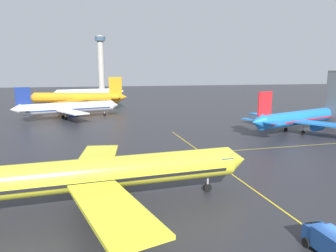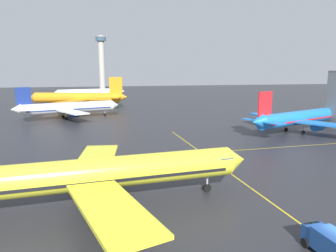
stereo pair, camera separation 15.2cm
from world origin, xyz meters
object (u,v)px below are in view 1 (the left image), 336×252
(airliner_third_row, at_px, (68,108))
(control_tower, at_px, (101,59))
(airliner_far_left_stand, at_px, (78,98))
(airliner_far_right_stand, at_px, (90,93))
(airliner_front_gate, at_px, (106,173))
(service_truck_red_van, at_px, (329,241))
(airliner_second_row, at_px, (298,118))

(airliner_third_row, height_order, control_tower, control_tower)
(airliner_far_left_stand, bearing_deg, airliner_far_right_stand, 82.25)
(airliner_far_left_stand, height_order, control_tower, control_tower)
(airliner_far_left_stand, relative_size, control_tower, 0.88)
(airliner_front_gate, xyz_separation_m, airliner_far_right_stand, (-1.02, 129.32, 0.36))
(airliner_front_gate, relative_size, airliner_far_left_stand, 0.86)
(airliner_far_right_stand, xyz_separation_m, service_truck_red_van, (17.39, -143.15, -2.76))
(airliner_third_row, bearing_deg, control_tower, 84.08)
(airliner_second_row, bearing_deg, control_tower, 100.66)
(airliner_far_right_stand, height_order, service_truck_red_van, airliner_far_right_stand)
(airliner_second_row, relative_size, control_tower, 0.72)
(airliner_second_row, distance_m, airliner_third_row, 65.79)
(airliner_far_left_stand, xyz_separation_m, control_tower, (14.98, 137.16, 21.31))
(airliner_third_row, xyz_separation_m, control_tower, (17.05, 164.42, 22.12))
(airliner_front_gate, bearing_deg, airliner_third_row, 96.96)
(airliner_second_row, xyz_separation_m, service_truck_red_van, (-30.44, -43.24, -2.32))
(control_tower, bearing_deg, airliner_front_gate, -92.24)
(service_truck_red_van, bearing_deg, control_tower, 91.73)
(airliner_third_row, bearing_deg, service_truck_red_van, -72.95)
(airliner_third_row, relative_size, airliner_far_right_stand, 0.87)
(airliner_far_right_stand, relative_size, service_truck_red_van, 8.85)
(airliner_second_row, height_order, airliner_far_right_stand, airliner_far_right_stand)
(airliner_far_right_stand, distance_m, service_truck_red_van, 144.23)
(airliner_far_right_stand, distance_m, control_tower, 103.64)
(airliner_third_row, relative_size, control_tower, 0.71)
(airliner_front_gate, bearing_deg, airliner_far_right_stand, 90.45)
(airliner_third_row, distance_m, service_truck_red_van, 83.27)
(airliner_far_right_stand, xyz_separation_m, control_tower, (10.04, 100.86, 21.63))
(airliner_second_row, bearing_deg, service_truck_red_van, -125.14)
(airliner_second_row, bearing_deg, airliner_far_right_stand, 115.58)
(airliner_far_left_stand, bearing_deg, airliner_front_gate, -86.34)
(service_truck_red_van, xyz_separation_m, control_tower, (-7.35, 244.00, 24.39))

